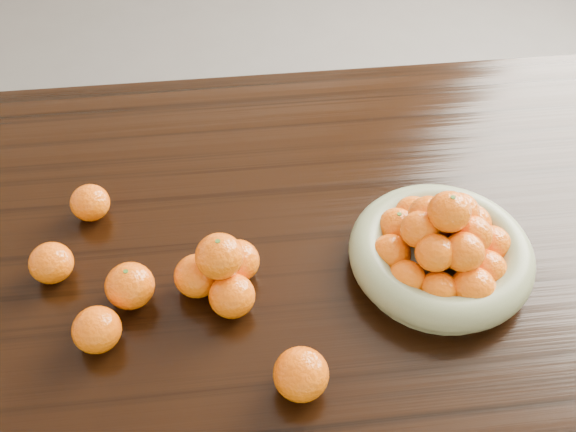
{
  "coord_description": "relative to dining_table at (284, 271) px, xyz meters",
  "views": [
    {
      "loc": [
        -0.07,
        -0.73,
        1.59
      ],
      "look_at": [
        0.01,
        -0.02,
        0.83
      ],
      "focal_mm": 40.0,
      "sensor_mm": 36.0,
      "label": 1
    }
  ],
  "objects": [
    {
      "name": "ground",
      "position": [
        0.0,
        0.0,
        -0.66
      ],
      "size": [
        5.0,
        5.0,
        0.0
      ],
      "primitive_type": "plane",
      "color": "#524F4D",
      "rests_on": "ground"
    },
    {
      "name": "dining_table",
      "position": [
        0.0,
        0.0,
        0.0
      ],
      "size": [
        2.0,
        1.0,
        0.75
      ],
      "color": "black",
      "rests_on": "ground"
    },
    {
      "name": "fruit_bowl",
      "position": [
        0.25,
        -0.09,
        0.13
      ],
      "size": [
        0.3,
        0.3,
        0.16
      ],
      "rotation": [
        0.0,
        0.0,
        0.38
      ],
      "color": "gray",
      "rests_on": "dining_table"
    },
    {
      "name": "orange_pyramid",
      "position": [
        -0.11,
        -0.1,
        0.14
      ],
      "size": [
        0.14,
        0.14,
        0.12
      ],
      "rotation": [
        0.0,
        0.0,
        0.35
      ],
      "color": "orange",
      "rests_on": "dining_table"
    },
    {
      "name": "loose_orange_0",
      "position": [
        -0.25,
        -0.1,
        0.13
      ],
      "size": [
        0.08,
        0.08,
        0.07
      ],
      "primitive_type": "ellipsoid",
      "color": "orange",
      "rests_on": "dining_table"
    },
    {
      "name": "loose_orange_1",
      "position": [
        -0.3,
        -0.18,
        0.12
      ],
      "size": [
        0.07,
        0.07,
        0.07
      ],
      "primitive_type": "ellipsoid",
      "color": "orange",
      "rests_on": "dining_table"
    },
    {
      "name": "loose_orange_2",
      "position": [
        -0.01,
        -0.28,
        0.13
      ],
      "size": [
        0.08,
        0.08,
        0.07
      ],
      "primitive_type": "ellipsoid",
      "color": "orange",
      "rests_on": "dining_table"
    },
    {
      "name": "loose_orange_3",
      "position": [
        -0.38,
        -0.04,
        0.12
      ],
      "size": [
        0.07,
        0.07,
        0.07
      ],
      "primitive_type": "ellipsoid",
      "color": "orange",
      "rests_on": "dining_table"
    },
    {
      "name": "loose_orange_4",
      "position": [
        -0.33,
        0.1,
        0.12
      ],
      "size": [
        0.07,
        0.07,
        0.06
      ],
      "primitive_type": "ellipsoid",
      "color": "orange",
      "rests_on": "dining_table"
    }
  ]
}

